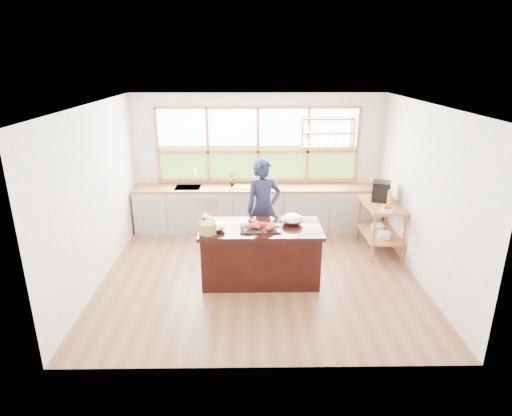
{
  "coord_description": "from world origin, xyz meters",
  "views": [
    {
      "loc": [
        -0.15,
        -6.23,
        3.32
      ],
      "look_at": [
        -0.07,
        0.15,
        1.08
      ],
      "focal_mm": 30.0,
      "sensor_mm": 36.0,
      "label": 1
    }
  ],
  "objects_px": {
    "cook": "(263,209)",
    "wicker_basket": "(208,228)",
    "island": "(261,253)",
    "espresso_machine": "(381,191)"
  },
  "relations": [
    {
      "from": "espresso_machine",
      "to": "cook",
      "type": "bearing_deg",
      "value": -153.19
    },
    {
      "from": "island",
      "to": "espresso_machine",
      "type": "height_order",
      "value": "espresso_machine"
    },
    {
      "from": "island",
      "to": "espresso_machine",
      "type": "distance_m",
      "value": 2.6
    },
    {
      "from": "cook",
      "to": "espresso_machine",
      "type": "bearing_deg",
      "value": -8.82
    },
    {
      "from": "cook",
      "to": "espresso_machine",
      "type": "height_order",
      "value": "cook"
    },
    {
      "from": "island",
      "to": "cook",
      "type": "height_order",
      "value": "cook"
    },
    {
      "from": "wicker_basket",
      "to": "cook",
      "type": "bearing_deg",
      "value": 54.33
    },
    {
      "from": "cook",
      "to": "wicker_basket",
      "type": "bearing_deg",
      "value": -143.08
    },
    {
      "from": "cook",
      "to": "wicker_basket",
      "type": "height_order",
      "value": "cook"
    },
    {
      "from": "espresso_machine",
      "to": "wicker_basket",
      "type": "xyz_separation_m",
      "value": [
        -2.97,
        -1.51,
        -0.09
      ]
    }
  ]
}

